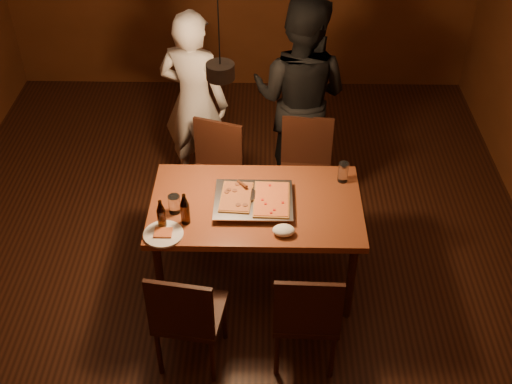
{
  "coord_description": "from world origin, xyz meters",
  "views": [
    {
      "loc": [
        0.29,
        -3.56,
        3.66
      ],
      "look_at": [
        0.22,
        -0.07,
        0.85
      ],
      "focal_mm": 45.0,
      "sensor_mm": 36.0,
      "label": 1
    }
  ],
  "objects_px": {
    "dining_table": "(256,211)",
    "chair_near_left": "(186,312)",
    "chair_far_left": "(214,165)",
    "chair_far_right": "(306,161)",
    "chair_near_right": "(307,310)",
    "plate_slice": "(163,234)",
    "diner_dark": "(300,97)",
    "beer_bottle_a": "(161,214)",
    "pendant_lamp": "(220,70)",
    "beer_bottle_b": "(185,209)",
    "diner_white": "(194,102)",
    "pizza_tray": "(253,202)"
  },
  "relations": [
    {
      "from": "chair_near_right",
      "to": "pizza_tray",
      "type": "relative_size",
      "value": 0.88
    },
    {
      "from": "plate_slice",
      "to": "pendant_lamp",
      "type": "distance_m",
      "value": 1.15
    },
    {
      "from": "beer_bottle_b",
      "to": "diner_dark",
      "type": "height_order",
      "value": "diner_dark"
    },
    {
      "from": "pendant_lamp",
      "to": "beer_bottle_a",
      "type": "bearing_deg",
      "value": -140.13
    },
    {
      "from": "pizza_tray",
      "to": "diner_white",
      "type": "relative_size",
      "value": 0.33
    },
    {
      "from": "diner_white",
      "to": "beer_bottle_a",
      "type": "bearing_deg",
      "value": 104.37
    },
    {
      "from": "dining_table",
      "to": "pizza_tray",
      "type": "height_order",
      "value": "pizza_tray"
    },
    {
      "from": "dining_table",
      "to": "plate_slice",
      "type": "xyz_separation_m",
      "value": [
        -0.61,
        -0.35,
        0.08
      ]
    },
    {
      "from": "dining_table",
      "to": "pendant_lamp",
      "type": "distance_m",
      "value": 1.11
    },
    {
      "from": "chair_near_right",
      "to": "pendant_lamp",
      "type": "bearing_deg",
      "value": 124.34
    },
    {
      "from": "chair_far_right",
      "to": "diner_white",
      "type": "bearing_deg",
      "value": -20.67
    },
    {
      "from": "chair_near_right",
      "to": "pendant_lamp",
      "type": "distance_m",
      "value": 1.6
    },
    {
      "from": "dining_table",
      "to": "diner_white",
      "type": "relative_size",
      "value": 0.91
    },
    {
      "from": "chair_near_left",
      "to": "diner_white",
      "type": "height_order",
      "value": "diner_white"
    },
    {
      "from": "chair_near_left",
      "to": "plate_slice",
      "type": "xyz_separation_m",
      "value": [
        -0.19,
        0.48,
        0.22
      ]
    },
    {
      "from": "chair_far_right",
      "to": "chair_near_right",
      "type": "relative_size",
      "value": 1.0
    },
    {
      "from": "beer_bottle_b",
      "to": "diner_dark",
      "type": "distance_m",
      "value": 1.67
    },
    {
      "from": "dining_table",
      "to": "chair_far_right",
      "type": "xyz_separation_m",
      "value": [
        0.4,
        0.8,
        -0.14
      ]
    },
    {
      "from": "dining_table",
      "to": "beer_bottle_b",
      "type": "distance_m",
      "value": 0.56
    },
    {
      "from": "beer_bottle_b",
      "to": "plate_slice",
      "type": "height_order",
      "value": "beer_bottle_b"
    },
    {
      "from": "dining_table",
      "to": "pendant_lamp",
      "type": "xyz_separation_m",
      "value": [
        -0.22,
        0.07,
        1.08
      ]
    },
    {
      "from": "chair_near_left",
      "to": "beer_bottle_b",
      "type": "xyz_separation_m",
      "value": [
        -0.05,
        0.61,
        0.33
      ]
    },
    {
      "from": "chair_far_left",
      "to": "beer_bottle_a",
      "type": "bearing_deg",
      "value": 93.4
    },
    {
      "from": "beer_bottle_a",
      "to": "chair_far_right",
      "type": "bearing_deg",
      "value": 46.12
    },
    {
      "from": "chair_near_right",
      "to": "pizza_tray",
      "type": "bearing_deg",
      "value": 115.94
    },
    {
      "from": "chair_near_left",
      "to": "chair_far_right",
      "type": "bearing_deg",
      "value": 72.12
    },
    {
      "from": "dining_table",
      "to": "plate_slice",
      "type": "distance_m",
      "value": 0.71
    },
    {
      "from": "pizza_tray",
      "to": "diner_white",
      "type": "xyz_separation_m",
      "value": [
        -0.53,
        1.25,
        0.05
      ]
    },
    {
      "from": "beer_bottle_b",
      "to": "pendant_lamp",
      "type": "height_order",
      "value": "pendant_lamp"
    },
    {
      "from": "chair_near_left",
      "to": "pizza_tray",
      "type": "height_order",
      "value": "chair_near_left"
    },
    {
      "from": "dining_table",
      "to": "chair_near_left",
      "type": "distance_m",
      "value": 0.94
    },
    {
      "from": "plate_slice",
      "to": "chair_near_right",
      "type": "bearing_deg",
      "value": -25.57
    },
    {
      "from": "chair_far_left",
      "to": "plate_slice",
      "type": "height_order",
      "value": "chair_far_left"
    },
    {
      "from": "pizza_tray",
      "to": "plate_slice",
      "type": "height_order",
      "value": "pizza_tray"
    },
    {
      "from": "beer_bottle_a",
      "to": "pendant_lamp",
      "type": "xyz_separation_m",
      "value": [
        0.4,
        0.34,
        0.9
      ]
    },
    {
      "from": "dining_table",
      "to": "chair_far_left",
      "type": "bearing_deg",
      "value": 115.95
    },
    {
      "from": "beer_bottle_b",
      "to": "plate_slice",
      "type": "xyz_separation_m",
      "value": [
        -0.14,
        -0.13,
        -0.11
      ]
    },
    {
      "from": "chair_far_left",
      "to": "plate_slice",
      "type": "distance_m",
      "value": 1.13
    },
    {
      "from": "dining_table",
      "to": "plate_slice",
      "type": "height_order",
      "value": "plate_slice"
    },
    {
      "from": "chair_far_right",
      "to": "diner_dark",
      "type": "xyz_separation_m",
      "value": [
        -0.05,
        0.43,
        0.36
      ]
    },
    {
      "from": "beer_bottle_b",
      "to": "pendant_lamp",
      "type": "xyz_separation_m",
      "value": [
        0.25,
        0.29,
        0.89
      ]
    },
    {
      "from": "chair_near_left",
      "to": "beer_bottle_b",
      "type": "height_order",
      "value": "beer_bottle_b"
    },
    {
      "from": "chair_far_left",
      "to": "pendant_lamp",
      "type": "bearing_deg",
      "value": 120.06
    },
    {
      "from": "chair_near_right",
      "to": "beer_bottle_a",
      "type": "bearing_deg",
      "value": 152.68
    },
    {
      "from": "chair_far_right",
      "to": "diner_white",
      "type": "distance_m",
      "value": 1.08
    },
    {
      "from": "pizza_tray",
      "to": "pendant_lamp",
      "type": "distance_m",
      "value": 1.01
    },
    {
      "from": "plate_slice",
      "to": "pendant_lamp",
      "type": "height_order",
      "value": "pendant_lamp"
    },
    {
      "from": "beer_bottle_a",
      "to": "diner_white",
      "type": "xyz_separation_m",
      "value": [
        0.08,
        1.5,
        -0.03
      ]
    },
    {
      "from": "chair_far_left",
      "to": "diner_white",
      "type": "xyz_separation_m",
      "value": [
        -0.19,
        0.51,
        0.29
      ]
    },
    {
      "from": "chair_far_right",
      "to": "pizza_tray",
      "type": "relative_size",
      "value": 0.88
    }
  ]
}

